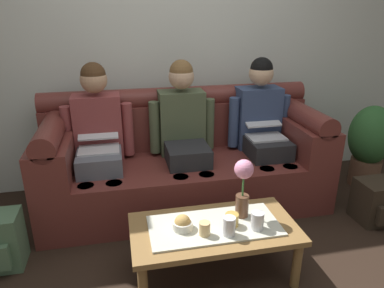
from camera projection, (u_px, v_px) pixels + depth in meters
back_wall_patterned at (172, 27)px, 3.18m from camera, size 6.00×0.12×2.90m
couch at (184, 161)px, 3.08m from camera, size 2.33×0.88×0.96m
person_left at (98, 136)px, 2.84m from camera, size 0.56×0.67×1.22m
person_middle at (184, 130)px, 2.98m from camera, size 0.56×0.67×1.22m
person_right at (262, 124)px, 3.11m from camera, size 0.56×0.67×1.22m
coffee_table at (214, 232)px, 2.21m from camera, size 1.02×0.53×0.36m
flower_vase at (243, 183)px, 2.21m from camera, size 0.12×0.12×0.39m
snack_bowl at (183, 224)px, 2.14m from camera, size 0.12×0.12×0.10m
cup_near_left at (205, 229)px, 2.08m from camera, size 0.07×0.07×0.08m
cup_near_right at (229, 226)px, 2.08m from camera, size 0.07×0.07×0.12m
cup_far_center at (257, 221)px, 2.14m from camera, size 0.08×0.08×0.11m
cup_far_left at (232, 220)px, 2.17m from camera, size 0.08×0.08×0.08m
backpack_right at (379, 202)px, 2.84m from camera, size 0.35×0.31×0.34m
potted_plant at (370, 142)px, 3.35m from camera, size 0.40×0.40×0.78m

